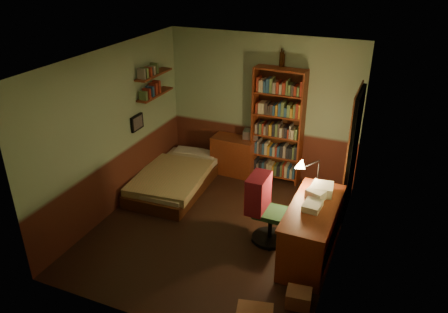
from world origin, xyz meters
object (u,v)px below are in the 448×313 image
at_px(dresser, 234,156).
at_px(mini_stereo, 251,134).
at_px(desk_lamp, 319,166).
at_px(bed, 176,172).
at_px(cardboard_box_b, 299,298).
at_px(desk, 311,231).
at_px(office_chair, 271,209).
at_px(bookshelf, 278,127).

distance_m(dresser, mini_stereo, 0.54).
xyz_separation_m(mini_stereo, desk_lamp, (1.50, -1.40, 0.31)).
height_order(bed, cardboard_box_b, bed).
relative_size(bed, desk, 1.33).
bearing_deg(desk, desk_lamp, 99.05).
height_order(desk, desk_lamp, desk_lamp).
distance_m(bed, office_chair, 2.21).
distance_m(bed, cardboard_box_b, 3.37).
xyz_separation_m(bookshelf, desk_lamp, (1.00, -1.36, 0.07)).
height_order(mini_stereo, desk_lamp, desk_lamp).
bearing_deg(mini_stereo, cardboard_box_b, -69.92).
height_order(bed, dresser, dresser).
relative_size(dresser, desk_lamp, 1.29).
bearing_deg(desk_lamp, dresser, 136.94).
xyz_separation_m(mini_stereo, desk, (1.59, -1.99, -0.40)).
bearing_deg(office_chair, cardboard_box_b, -56.52).
bearing_deg(cardboard_box_b, office_chair, 122.63).
xyz_separation_m(bookshelf, desk, (1.09, -1.95, -0.64)).
height_order(mini_stereo, bookshelf, bookshelf).
xyz_separation_m(dresser, office_chair, (1.26, -1.76, 0.18)).
bearing_deg(dresser, bookshelf, 9.29).
relative_size(bed, mini_stereo, 6.93).
height_order(mini_stereo, desk, mini_stereo).
distance_m(dresser, cardboard_box_b, 3.48).
xyz_separation_m(dresser, bookshelf, (0.78, 0.09, 0.68)).
bearing_deg(desk, bookshelf, 119.99).
distance_m(bookshelf, office_chair, 1.97).
bearing_deg(desk_lamp, bookshelf, 118.90).
bearing_deg(dresser, office_chair, -51.34).
relative_size(dresser, mini_stereo, 2.86).
xyz_separation_m(office_chair, cardboard_box_b, (0.71, -1.10, -0.43)).
xyz_separation_m(bed, mini_stereo, (1.04, 1.01, 0.50)).
bearing_deg(desk_lamp, office_chair, -145.02).
xyz_separation_m(bed, bookshelf, (1.54, 0.97, 0.75)).
bearing_deg(bed, office_chair, -25.80).
distance_m(bed, bookshelf, 1.97).
distance_m(desk, cardboard_box_b, 1.05).
bearing_deg(mini_stereo, desk, -60.68).
bearing_deg(desk, dresser, 135.89).
bearing_deg(desk, mini_stereo, 129.37).
relative_size(dresser, desk, 0.55).
relative_size(bookshelf, office_chair, 1.94).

